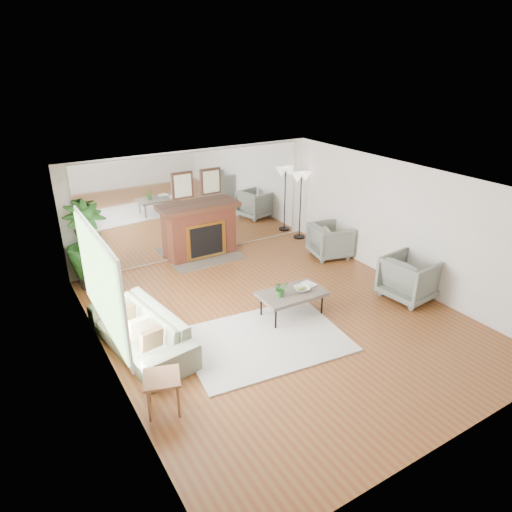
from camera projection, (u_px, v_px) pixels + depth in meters
ground at (280, 318)px, 8.33m from camera, size 7.00×7.00×0.00m
wall_left at (106, 300)px, 6.41m from camera, size 0.02×7.00×2.50m
wall_right at (403, 225)px, 9.25m from camera, size 0.02×7.00×2.50m
wall_back at (197, 204)px, 10.56m from camera, size 6.00×0.02×2.50m
mirror_panel at (197, 204)px, 10.55m from camera, size 5.40×0.04×2.40m
window_panel at (100, 282)px, 6.70m from camera, size 0.04×2.40×1.50m
fireplace at (202, 231)px, 10.62m from camera, size 1.85×0.83×2.05m
area_rug at (265, 340)px, 7.66m from camera, size 2.83×2.16×0.03m
coffee_table at (292, 294)px, 8.25m from camera, size 1.22×0.73×0.48m
sofa at (140, 331)px, 7.35m from camera, size 1.20×2.36×0.66m
armchair_back at (330, 240)px, 10.77m from camera, size 1.05×1.03×0.80m
armchair_front at (410, 278)px, 8.88m from camera, size 1.05×1.02×0.87m
side_table at (162, 382)px, 6.00m from camera, size 0.60×0.60×0.54m
potted_ficus at (87, 243)px, 9.14m from camera, size 1.07×1.07×1.78m
floor_lamp at (301, 183)px, 11.45m from camera, size 0.56×0.31×1.74m
tabletop_plant at (281, 289)px, 8.05m from camera, size 0.29×0.26×0.29m
fruit_bowl at (302, 289)px, 8.28m from camera, size 0.34×0.34×0.07m
book at (305, 286)px, 8.44m from camera, size 0.24×0.30×0.02m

